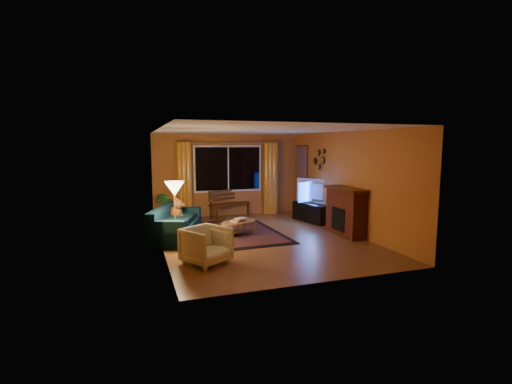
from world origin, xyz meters
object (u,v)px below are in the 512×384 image
object	(u,v)px
armchair	(206,244)
bench	(230,210)
sofa	(176,223)
coffee_table	(238,228)
floor_lamp	(175,215)
tv_console	(312,212)

from	to	relation	value
armchair	bench	bearing A→B (deg)	38.09
bench	sofa	size ratio (longest dim) A/B	0.70
sofa	coffee_table	xyz separation A→B (m)	(1.45, -0.14, -0.20)
floor_lamp	coffee_table	size ratio (longest dim) A/B	1.45
sofa	tv_console	distance (m)	3.96
armchair	floor_lamp	distance (m)	1.31
coffee_table	tv_console	size ratio (longest dim) A/B	0.77
bench	sofa	distance (m)	2.93
sofa	coffee_table	size ratio (longest dim) A/B	1.93
bench	tv_console	bearing A→B (deg)	-59.76
floor_lamp	tv_console	xyz separation A→B (m)	(3.97, 1.56, -0.44)
armchair	tv_console	xyz separation A→B (m)	(3.56, 2.76, -0.11)
bench	sofa	bearing A→B (deg)	-153.38
floor_lamp	tv_console	size ratio (longest dim) A/B	1.11
floor_lamp	coffee_table	distance (m)	1.76
armchair	coffee_table	distance (m)	2.17
bench	floor_lamp	world-z (taller)	floor_lamp
bench	coffee_table	xyz separation A→B (m)	(-0.41, -2.39, -0.02)
bench	floor_lamp	bearing A→B (deg)	-146.71
tv_console	floor_lamp	bearing A→B (deg)	-170.21
sofa	armchair	xyz separation A→B (m)	(0.32, -1.97, -0.01)
bench	armchair	distance (m)	4.50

